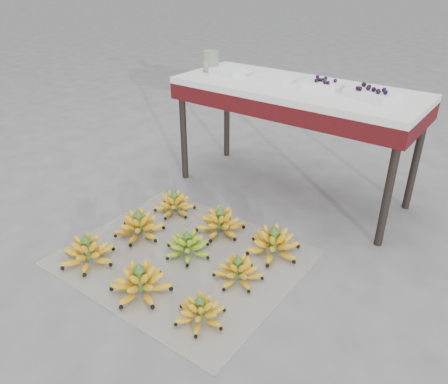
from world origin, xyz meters
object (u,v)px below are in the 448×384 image
Objects in this scene: tray_left at (274,78)px; newspaper_mat at (183,257)px; bunch_front_center at (141,282)px; tray_far_right at (372,94)px; bunch_front_right at (200,312)px; bunch_mid_right at (238,271)px; tray_right at (323,84)px; tray_far_left at (229,71)px; bunch_mid_center at (188,246)px; bunch_back_right at (273,244)px; vendor_table at (296,99)px; bunch_back_left at (175,204)px; bunch_mid_left at (139,226)px; bunch_front_left at (88,252)px; bunch_back_center at (220,223)px; glass_jar at (211,61)px.

newspaper_mat is at bearing -85.23° from tray_left.
tray_left is (-0.09, 1.06, 0.79)m from newspaper_mat.
tray_far_right reaches higher than bunch_front_center.
bunch_mid_right is at bearing 96.91° from bunch_front_right.
tray_far_right is (0.33, -0.05, 0.00)m from tray_right.
bunch_mid_center is at bearing -65.71° from tray_far_left.
tray_right reaches higher than bunch_mid_center.
tray_right is at bearing 57.02° from bunch_front_center.
bunch_back_right is 0.25× the size of vendor_table.
bunch_mid_left is at bearing -68.35° from bunch_back_left.
bunch_front_center is 1.58× the size of tray_left.
tray_right is at bearing 6.08° from tray_left.
bunch_mid_right is 0.31m from bunch_back_right.
bunch_front_left is 0.23× the size of vendor_table.
bunch_back_center is (-0.37, 0.65, 0.01)m from bunch_front_right.
bunch_mid_left is (0.03, 0.35, -0.00)m from bunch_front_left.
bunch_mid_left is at bearing -119.19° from tray_right.
bunch_front_left is 1.59m from vendor_table.
bunch_back_center is (0.01, 0.29, 0.01)m from bunch_mid_center.
bunch_front_right is 0.86× the size of tray_far_left.
vendor_table is at bearing 69.36° from bunch_back_center.
bunch_mid_center is at bearing 82.69° from newspaper_mat.
vendor_table is 5.03× the size of tray_far_right.
tray_far_left is (-0.48, 1.40, 0.72)m from bunch_front_center.
glass_jar is at bearing 119.01° from bunch_mid_center.
bunch_front_center is at bearing -98.53° from tray_right.
tray_right is at bearing 83.96° from bunch_mid_right.
tray_right reaches higher than vendor_table.
glass_jar is (-0.20, 1.37, 0.77)m from bunch_front_left.
bunch_back_center reaches higher than bunch_mid_center.
vendor_table is at bearing 0.18° from tray_far_left.
newspaper_mat is 1.26m from vendor_table.
newspaper_mat is at bearing 56.27° from bunch_front_left.
bunch_front_left is 1.34× the size of bunch_mid_center.
newspaper_mat is 0.52m from bunch_front_left.
bunch_front_right is at bearing -11.75° from bunch_mid_left.
bunch_back_right is (0.76, -0.01, 0.01)m from bunch_back_left.
bunch_mid_center is (-0.02, 0.38, -0.01)m from bunch_front_center.
bunch_back_right is (0.38, 0.29, 0.01)m from bunch_mid_center.
bunch_front_right is (0.77, 0.02, -0.01)m from bunch_front_left.
bunch_front_left is 1.72m from tray_right.
vendor_table reaches higher than bunch_front_center.
tray_right is at bearing 72.94° from bunch_mid_left.
bunch_front_right is 1.01m from bunch_back_left.
bunch_back_center is (0.40, 0.67, -0.00)m from bunch_front_left.
bunch_mid_center is 1.39m from glass_jar.
bunch_back_right reaches higher than bunch_mid_left.
bunch_front_right is 1.59m from tray_right.
tray_right reaches higher than bunch_mid_right.
bunch_front_center is 0.39m from bunch_mid_center.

